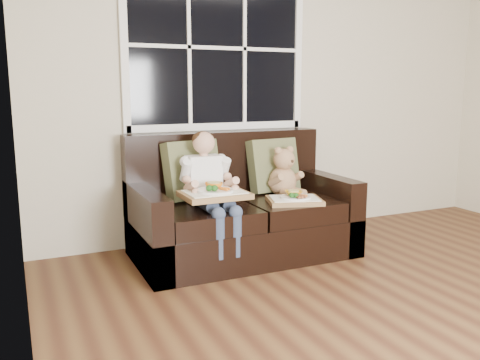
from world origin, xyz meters
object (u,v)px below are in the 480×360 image
loveseat (240,216)px  child (208,180)px  tray_left (215,193)px  tray_right (294,199)px  teddy_bear (284,175)px

loveseat → child: bearing=-159.1°
tray_left → tray_right: (0.65, -0.02, -0.10)m
loveseat → tray_left: (-0.33, -0.29, 0.27)m
teddy_bear → tray_left: (-0.72, -0.28, -0.04)m
tray_left → tray_right: 0.66m
child → tray_right: (0.63, -0.19, -0.16)m
tray_left → child: bearing=82.9°
loveseat → teddy_bear: size_ratio=4.08×
loveseat → teddy_bear: bearing=-1.1°
child → teddy_bear: (0.70, 0.11, -0.02)m
child → tray_left: bearing=-96.5°
tray_left → teddy_bear: bearing=20.7°
loveseat → child: (-0.31, -0.12, 0.33)m
teddy_bear → tray_left: teddy_bear is taller
child → teddy_bear: size_ratio=2.03×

